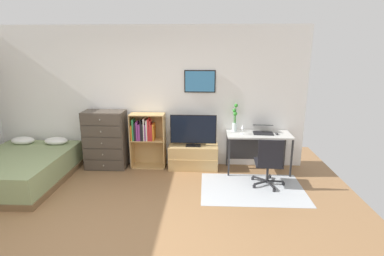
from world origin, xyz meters
name	(u,v)px	position (x,y,z in m)	size (l,w,h in m)	color
ground_plane	(114,232)	(0.00, 0.00, 0.00)	(7.20, 7.20, 0.00)	#936B44
wall_back_with_posters	(147,97)	(0.01, 2.43, 1.35)	(6.12, 0.09, 2.70)	white
area_rug	(252,189)	(1.94, 1.32, 0.00)	(1.70, 1.20, 0.01)	#B2B7BC
bed	(20,169)	(-2.06, 1.40, 0.25)	(1.51, 1.94, 0.61)	brown
dresser	(106,140)	(-0.78, 2.15, 0.56)	(0.78, 0.46, 1.13)	#4C4238
bookshelf	(146,136)	(0.00, 2.22, 0.64)	(0.66, 0.30, 1.07)	tan
tv_stand	(193,157)	(0.92, 2.17, 0.23)	(0.94, 0.41, 0.47)	tan
television	(193,131)	(0.92, 2.15, 0.77)	(0.87, 0.16, 0.61)	black
desk	(258,140)	(2.14, 2.17, 0.60)	(1.18, 0.55, 0.74)	silver
office_chair	(269,161)	(2.21, 1.41, 0.46)	(0.57, 0.58, 0.86)	#232326
laptop	(263,129)	(2.23, 2.18, 0.80)	(0.39, 0.42, 0.16)	black
computer_mouse	(277,134)	(2.46, 2.05, 0.76)	(0.06, 0.10, 0.03)	#262628
bamboo_vase	(235,119)	(1.71, 2.26, 0.98)	(0.10, 0.10, 0.53)	silver
wine_glass	(243,127)	(1.84, 2.05, 0.87)	(0.07, 0.07, 0.18)	silver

